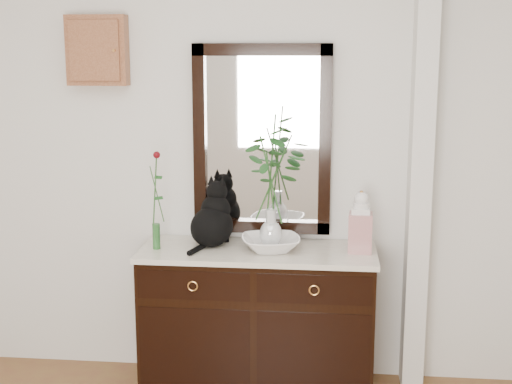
# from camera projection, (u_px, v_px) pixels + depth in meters

# --- Properties ---
(wall_back) EXTENTS (3.60, 0.04, 2.70)m
(wall_back) POSITION_uv_depth(u_px,v_px,m) (245.00, 155.00, 4.17)
(wall_back) COLOR silver
(wall_back) RESTS_ON ground
(pilaster) EXTENTS (0.12, 0.20, 2.70)m
(pilaster) POSITION_uv_depth(u_px,v_px,m) (421.00, 160.00, 3.99)
(pilaster) COLOR silver
(pilaster) RESTS_ON ground
(sideboard) EXTENTS (1.33, 0.52, 0.82)m
(sideboard) POSITION_uv_depth(u_px,v_px,m) (258.00, 312.00, 4.09)
(sideboard) COLOR black
(sideboard) RESTS_ON ground
(wall_mirror) EXTENTS (0.80, 0.06, 1.10)m
(wall_mirror) POSITION_uv_depth(u_px,v_px,m) (262.00, 140.00, 4.13)
(wall_mirror) COLOR black
(wall_mirror) RESTS_ON wall_back
(key_cabinet) EXTENTS (0.35, 0.10, 0.40)m
(key_cabinet) POSITION_uv_depth(u_px,v_px,m) (97.00, 50.00, 4.09)
(key_cabinet) COLOR brown
(key_cabinet) RESTS_ON wall_back
(cat) EXTENTS (0.35, 0.39, 0.37)m
(cat) POSITION_uv_depth(u_px,v_px,m) (212.00, 214.00, 4.06)
(cat) COLOR black
(cat) RESTS_ON sideboard
(lotus_bowl) EXTENTS (0.39, 0.39, 0.08)m
(lotus_bowl) POSITION_uv_depth(u_px,v_px,m) (271.00, 244.00, 3.98)
(lotus_bowl) COLOR white
(lotus_bowl) RESTS_ON sideboard
(vase_branches) EXTENTS (0.44, 0.44, 0.76)m
(vase_branches) POSITION_uv_depth(u_px,v_px,m) (271.00, 181.00, 3.91)
(vase_branches) COLOR silver
(vase_branches) RESTS_ON lotus_bowl
(bud_vase_rose) EXTENTS (0.08, 0.08, 0.57)m
(bud_vase_rose) POSITION_uv_depth(u_px,v_px,m) (155.00, 200.00, 3.97)
(bud_vase_rose) COLOR #2A602B
(bud_vase_rose) RESTS_ON sideboard
(ginger_jar) EXTENTS (0.14, 0.14, 0.35)m
(ginger_jar) POSITION_uv_depth(u_px,v_px,m) (361.00, 221.00, 3.93)
(ginger_jar) COLOR silver
(ginger_jar) RESTS_ON sideboard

